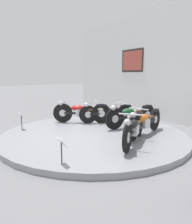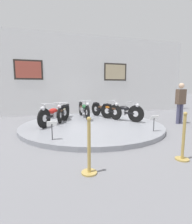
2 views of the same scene
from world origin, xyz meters
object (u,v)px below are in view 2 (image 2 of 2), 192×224
(motorcycle_green, at_px, (84,109))
(stanchion_post_right_of_entry, at_px, (183,144))
(motorcycle_black, at_px, (122,111))
(visitor_standing, at_px, (180,101))
(motorcycle_orange, at_px, (106,109))
(info_placard_front_left, at_px, (52,126))
(info_placard_front_centre, at_px, (154,120))
(motorcycle_cream, at_px, (64,111))
(motorcycle_red, at_px, (55,114))
(stanchion_post_left_of_entry, at_px, (89,155))

(motorcycle_green, distance_m, stanchion_post_right_of_entry, 4.93)
(motorcycle_black, distance_m, visitor_standing, 2.45)
(motorcycle_orange, bearing_deg, motorcycle_green, 161.62)
(motorcycle_green, height_order, visitor_standing, visitor_standing)
(info_placard_front_left, xyz_separation_m, visitor_standing, (5.23, 1.25, 0.45))
(info_placard_front_left, bearing_deg, info_placard_front_centre, 0.00)
(info_placard_front_left, relative_size, info_placard_front_centre, 1.00)
(motorcycle_orange, relative_size, motorcycle_black, 1.14)
(motorcycle_cream, relative_size, stanchion_post_right_of_entry, 1.83)
(motorcycle_cream, relative_size, motorcycle_black, 1.12)
(motorcycle_cream, bearing_deg, motorcycle_orange, 0.08)
(motorcycle_cream, bearing_deg, visitor_standing, -17.70)
(visitor_standing, xyz_separation_m, stanchion_post_right_of_entry, (-2.66, -3.04, -0.61))
(motorcycle_black, bearing_deg, motorcycle_cream, 161.71)
(info_placard_front_centre, relative_size, visitor_standing, 0.30)
(motorcycle_red, height_order, motorcycle_black, motorcycle_red)
(motorcycle_green, bearing_deg, stanchion_post_right_of_entry, -78.13)
(motorcycle_red, relative_size, info_placard_front_left, 3.24)
(motorcycle_orange, distance_m, info_placard_front_left, 3.69)
(stanchion_post_left_of_entry, bearing_deg, info_placard_front_left, 106.87)
(motorcycle_black, relative_size, info_placard_front_centre, 3.26)
(motorcycle_black, distance_m, stanchion_post_left_of_entry, 4.44)
(motorcycle_red, distance_m, stanchion_post_left_of_entry, 3.77)
(motorcycle_green, xyz_separation_m, motorcycle_orange, (0.94, -0.31, -0.00))
(info_placard_front_left, relative_size, visitor_standing, 0.30)
(info_placard_front_centre, height_order, stanchion_post_left_of_entry, stanchion_post_left_of_entry)
(info_placard_front_left, height_order, stanchion_post_left_of_entry, stanchion_post_left_of_entry)
(motorcycle_red, height_order, motorcycle_green, motorcycle_red)
(info_placard_front_left, distance_m, visitor_standing, 5.40)
(stanchion_post_right_of_entry, bearing_deg, info_placard_front_left, 145.16)
(motorcycle_cream, relative_size, info_placard_front_left, 3.65)
(motorcycle_cream, bearing_deg, motorcycle_green, 18.52)
(motorcycle_green, height_order, motorcycle_orange, motorcycle_green)
(motorcycle_green, xyz_separation_m, visitor_standing, (3.67, -1.79, 0.42))
(visitor_standing, distance_m, stanchion_post_left_of_entry, 5.62)
(motorcycle_cream, bearing_deg, info_placard_front_left, -102.78)
(motorcycle_cream, distance_m, stanchion_post_right_of_entry, 4.92)
(motorcycle_red, xyz_separation_m, motorcycle_cream, (0.42, 0.76, -0.02))
(visitor_standing, bearing_deg, motorcycle_green, 154.07)
(motorcycle_orange, height_order, visitor_standing, visitor_standing)
(motorcycle_black, distance_m, info_placard_front_left, 3.52)
(motorcycle_black, xyz_separation_m, info_placard_front_centre, (0.19, -1.96, -0.03))
(motorcycle_orange, relative_size, stanchion_post_left_of_entry, 1.86)
(visitor_standing, distance_m, stanchion_post_right_of_entry, 4.08)
(motorcycle_red, height_order, motorcycle_orange, motorcycle_red)
(motorcycle_green, relative_size, motorcycle_black, 1.21)
(motorcycle_green, xyz_separation_m, info_placard_front_left, (-1.56, -3.03, -0.03))
(info_placard_front_left, height_order, stanchion_post_right_of_entry, stanchion_post_right_of_entry)
(motorcycle_red, xyz_separation_m, stanchion_post_left_of_entry, (0.35, -3.75, -0.19))
(motorcycle_cream, xyz_separation_m, info_placard_front_left, (-0.62, -2.72, -0.01))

